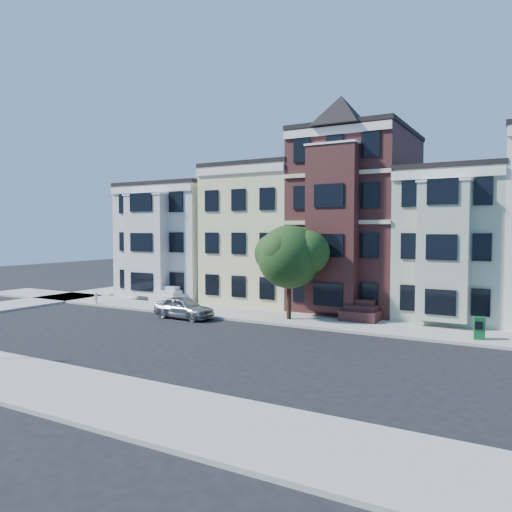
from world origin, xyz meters
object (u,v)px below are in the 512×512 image
Objects in this scene: street_tree at (289,261)px; parked_car at (184,308)px; newspaper_box at (479,328)px; fire_hydrant at (96,299)px.

street_tree is 1.74× the size of parked_car.
street_tree reaches higher than newspaper_box.
fire_hydrant is (-8.92, 1.10, -0.22)m from parked_car.
parked_car is at bearing -7.03° from fire_hydrant.
street_tree is at bearing 166.85° from newspaper_box.
newspaper_box is at bearing -2.26° from street_tree.
newspaper_box is (16.72, 1.95, 0.02)m from parked_car.
newspaper_box is (10.60, -0.42, -2.95)m from street_tree.
parked_car is at bearing 175.75° from newspaper_box.
newspaper_box is at bearing -80.10° from parked_car.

